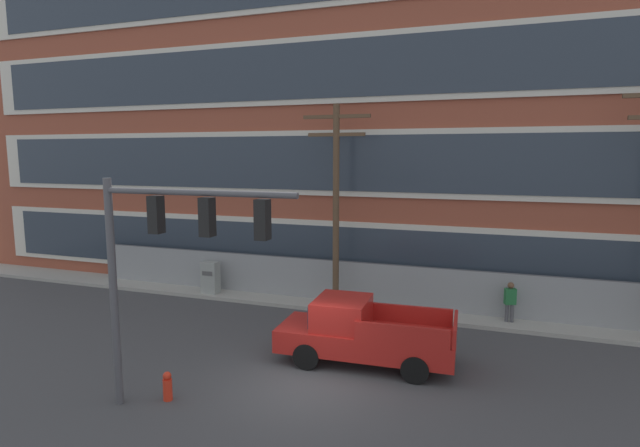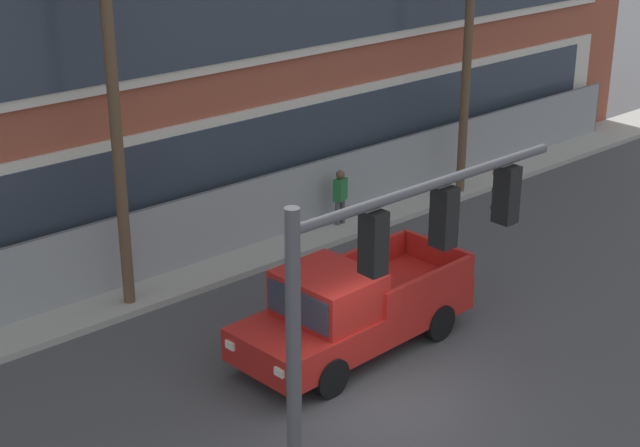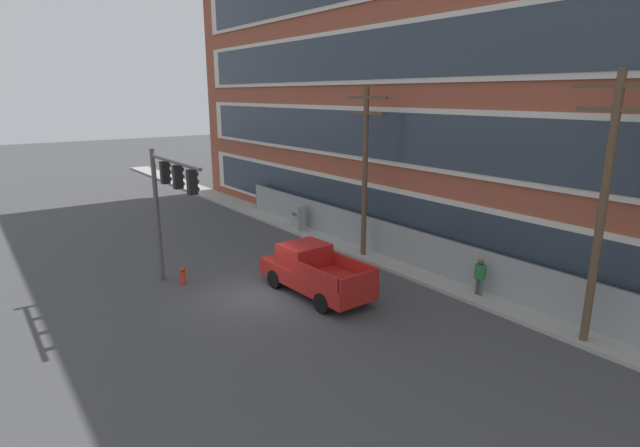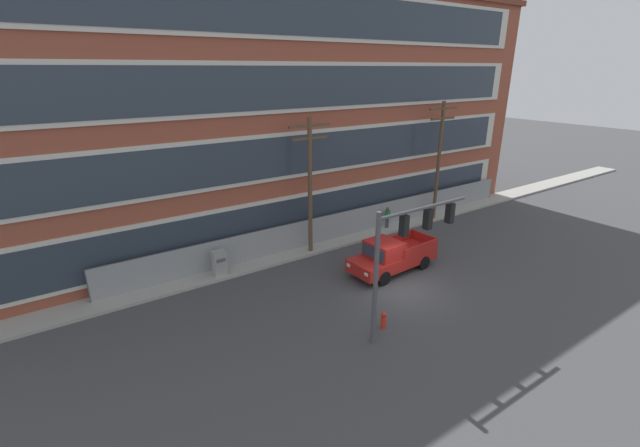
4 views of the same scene
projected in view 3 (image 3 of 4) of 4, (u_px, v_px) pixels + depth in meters
ground_plane at (258, 296)px, 20.53m from camera, size 160.00×160.00×0.00m
sidewalk_building_side at (387, 260)px, 24.69m from camera, size 80.00×1.87×0.16m
brick_mill_building at (450, 95)px, 26.81m from camera, size 42.75×9.75×16.01m
chain_link_fence at (427, 253)px, 22.88m from camera, size 31.95×0.06×1.94m
traffic_signal_mast at (168, 191)px, 20.06m from camera, size 5.14×0.43×5.86m
pickup_truck_red at (314, 272)px, 20.63m from camera, size 5.53×2.31×2.00m
utility_pole_near_corner at (365, 165)px, 24.26m from camera, size 2.76×0.26×8.41m
utility_pole_midblock at (604, 199)px, 15.37m from camera, size 2.79×0.26×8.82m
electrical_cabinet at (298, 219)px, 29.94m from camera, size 0.74×0.54×1.60m
pedestrian_near_cabinet at (480, 276)px, 20.09m from camera, size 0.46×0.36×1.69m
fire_hydrant at (183, 276)px, 21.77m from camera, size 0.24×0.24×0.78m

